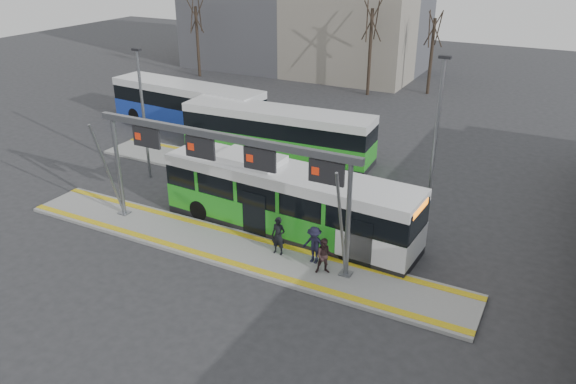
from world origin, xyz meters
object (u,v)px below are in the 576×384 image
at_px(gantry, 222,157).
at_px(passenger_c, 314,245).
at_px(passenger_b, 325,256).
at_px(passenger_a, 278,236).
at_px(hero_bus, 288,201).

xyz_separation_m(gantry, passenger_c, (4.28, 0.30, -3.31)).
distance_m(gantry, passenger_b, 6.04).
bearing_deg(gantry, passenger_a, 5.02).
relative_size(hero_bus, passenger_b, 8.06).
bearing_deg(passenger_c, passenger_a, -172.29).
xyz_separation_m(gantry, hero_bus, (1.85, 2.49, -2.72)).
distance_m(gantry, hero_bus, 4.12).
bearing_deg(gantry, passenger_c, 3.97).
bearing_deg(gantry, hero_bus, 53.40).
height_order(gantry, passenger_b, gantry).
bearing_deg(passenger_b, passenger_a, 139.79).
distance_m(gantry, passenger_c, 5.42).
bearing_deg(hero_bus, passenger_b, -37.79).
distance_m(gantry, passenger_a, 4.19).
bearing_deg(passenger_b, passenger_c, 114.44).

